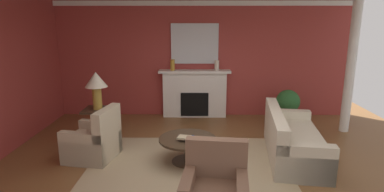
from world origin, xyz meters
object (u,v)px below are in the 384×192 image
(table_lamp, at_px, (96,83))
(vase_mantel_right, at_px, (217,65))
(mantel_mirror, at_px, (195,44))
(sofa, at_px, (292,141))
(fireplace, at_px, (195,95))
(potted_plant, at_px, (288,104))
(vase_mantel_left, at_px, (173,65))
(armchair_near_window, at_px, (94,142))
(side_table, at_px, (99,123))
(coffee_table, at_px, (188,144))

(table_lamp, relative_size, vase_mantel_right, 3.00)
(mantel_mirror, distance_m, sofa, 3.52)
(fireplace, xyz_separation_m, vase_mantel_right, (0.55, -0.05, 0.76))
(table_lamp, bearing_deg, mantel_mirror, 44.51)
(fireplace, relative_size, potted_plant, 2.16)
(vase_mantel_right, bearing_deg, vase_mantel_left, 180.00)
(armchair_near_window, bearing_deg, potted_plant, 26.72)
(armchair_near_window, distance_m, table_lamp, 1.23)
(vase_mantel_left, bearing_deg, side_table, -128.65)
(fireplace, bearing_deg, side_table, -137.36)
(table_lamp, distance_m, potted_plant, 4.39)
(coffee_table, xyz_separation_m, table_lamp, (-1.83, 0.96, 0.89))
(mantel_mirror, bearing_deg, vase_mantel_left, -162.82)
(mantel_mirror, distance_m, potted_plant, 2.70)
(vase_mantel_right, bearing_deg, potted_plant, -17.48)
(coffee_table, bearing_deg, potted_plant, 42.93)
(armchair_near_window, height_order, coffee_table, armchair_near_window)
(fireplace, bearing_deg, vase_mantel_right, -5.15)
(mantel_mirror, xyz_separation_m, sofa, (1.77, -2.61, -1.56))
(mantel_mirror, relative_size, vase_mantel_right, 4.74)
(fireplace, distance_m, vase_mantel_right, 0.94)
(armchair_near_window, distance_m, potted_plant, 4.50)
(potted_plant, bearing_deg, table_lamp, -163.79)
(sofa, bearing_deg, side_table, 169.26)
(sofa, bearing_deg, coffee_table, -172.27)
(mantel_mirror, xyz_separation_m, vase_mantel_left, (-0.55, -0.17, -0.51))
(fireplace, distance_m, potted_plant, 2.29)
(side_table, bearing_deg, potted_plant, 16.21)
(armchair_near_window, distance_m, vase_mantel_left, 3.02)
(sofa, bearing_deg, armchair_near_window, -178.26)
(vase_mantel_right, bearing_deg, coffee_table, -103.76)
(coffee_table, bearing_deg, mantel_mirror, 87.82)
(vase_mantel_left, xyz_separation_m, vase_mantel_right, (1.10, 0.00, -0.01))
(sofa, distance_m, table_lamp, 3.89)
(table_lamp, relative_size, vase_mantel_left, 2.76)
(table_lamp, distance_m, vase_mantel_left, 2.22)
(vase_mantel_right, height_order, potted_plant, vase_mantel_right)
(sofa, xyz_separation_m, armchair_near_window, (-3.56, -0.11, 0.01))
(sofa, relative_size, table_lamp, 2.93)
(vase_mantel_left, bearing_deg, potted_plant, -10.75)
(table_lamp, height_order, vase_mantel_left, vase_mantel_left)
(armchair_near_window, height_order, potted_plant, armchair_near_window)
(sofa, relative_size, potted_plant, 2.64)
(vase_mantel_right, bearing_deg, side_table, -145.11)
(fireplace, height_order, vase_mantel_right, vase_mantel_right)
(sofa, height_order, table_lamp, table_lamp)
(sofa, distance_m, vase_mantel_right, 2.92)
(fireplace, height_order, potted_plant, fireplace)
(sofa, bearing_deg, fireplace, 125.45)
(vase_mantel_left, distance_m, vase_mantel_right, 1.10)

